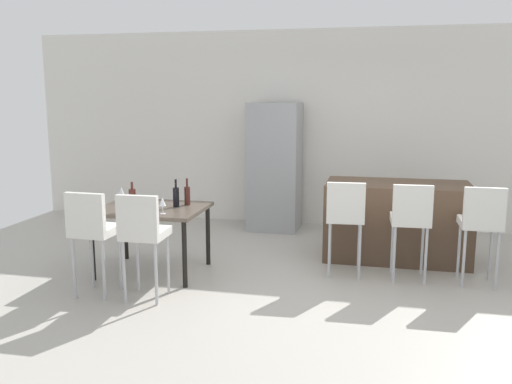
# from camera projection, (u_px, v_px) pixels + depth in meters

# --- Properties ---
(ground_plane) EXTENTS (10.00, 10.00, 0.00)m
(ground_plane) POSITION_uv_depth(u_px,v_px,m) (333.00, 287.00, 5.59)
(ground_plane) COLOR #ADA89E
(back_wall) EXTENTS (10.00, 0.12, 2.90)m
(back_wall) POSITION_uv_depth(u_px,v_px,m) (351.00, 129.00, 8.01)
(back_wall) COLOR silver
(back_wall) RESTS_ON ground_plane
(kitchen_island) EXTENTS (1.68, 0.84, 0.92)m
(kitchen_island) POSITION_uv_depth(u_px,v_px,m) (396.00, 221.00, 6.52)
(kitchen_island) COLOR #4C3828
(kitchen_island) RESTS_ON ground_plane
(bar_chair_left) EXTENTS (0.42, 0.42, 1.05)m
(bar_chair_left) POSITION_uv_depth(u_px,v_px,m) (345.00, 213.00, 5.82)
(bar_chair_left) COLOR silver
(bar_chair_left) RESTS_ON ground_plane
(bar_chair_middle) EXTENTS (0.42, 0.42, 1.05)m
(bar_chair_middle) POSITION_uv_depth(u_px,v_px,m) (411.00, 216.00, 5.68)
(bar_chair_middle) COLOR silver
(bar_chair_middle) RESTS_ON ground_plane
(bar_chair_right) EXTENTS (0.41, 0.41, 1.05)m
(bar_chair_right) POSITION_uv_depth(u_px,v_px,m) (481.00, 220.00, 5.53)
(bar_chair_right) COLOR silver
(bar_chair_right) RESTS_ON ground_plane
(dining_table) EXTENTS (1.16, 0.90, 0.74)m
(dining_table) POSITION_uv_depth(u_px,v_px,m) (152.00, 214.00, 5.96)
(dining_table) COLOR #4C4238
(dining_table) RESTS_ON ground_plane
(dining_chair_near) EXTENTS (0.41, 0.41, 1.05)m
(dining_chair_near) POSITION_uv_depth(u_px,v_px,m) (92.00, 227.00, 5.23)
(dining_chair_near) COLOR silver
(dining_chair_near) RESTS_ON ground_plane
(dining_chair_far) EXTENTS (0.41, 0.41, 1.05)m
(dining_chair_far) POSITION_uv_depth(u_px,v_px,m) (143.00, 230.00, 5.12)
(dining_chair_far) COLOR silver
(dining_chair_far) RESTS_ON ground_plane
(wine_bottle_near) EXTENTS (0.07, 0.07, 0.30)m
(wine_bottle_near) POSITION_uv_depth(u_px,v_px,m) (187.00, 195.00, 6.05)
(wine_bottle_near) COLOR #471E19
(wine_bottle_near) RESTS_ON dining_table
(wine_bottle_corner) EXTENTS (0.07, 0.07, 0.31)m
(wine_bottle_corner) POSITION_uv_depth(u_px,v_px,m) (132.00, 199.00, 5.77)
(wine_bottle_corner) COLOR #471E19
(wine_bottle_corner) RESTS_ON dining_table
(wine_bottle_far) EXTENTS (0.07, 0.07, 0.31)m
(wine_bottle_far) POSITION_uv_depth(u_px,v_px,m) (176.00, 197.00, 5.94)
(wine_bottle_far) COLOR black
(wine_bottle_far) RESTS_ON dining_table
(wine_glass_left) EXTENTS (0.07, 0.07, 0.17)m
(wine_glass_left) POSITION_uv_depth(u_px,v_px,m) (163.00, 202.00, 5.59)
(wine_glass_left) COLOR silver
(wine_glass_left) RESTS_ON dining_table
(wine_glass_middle) EXTENTS (0.07, 0.07, 0.17)m
(wine_glass_middle) POSITION_uv_depth(u_px,v_px,m) (121.00, 191.00, 6.21)
(wine_glass_middle) COLOR silver
(wine_glass_middle) RESTS_ON dining_table
(refrigerator) EXTENTS (0.72, 0.68, 1.84)m
(refrigerator) POSITION_uv_depth(u_px,v_px,m) (275.00, 167.00, 7.91)
(refrigerator) COLOR #939699
(refrigerator) RESTS_ON ground_plane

